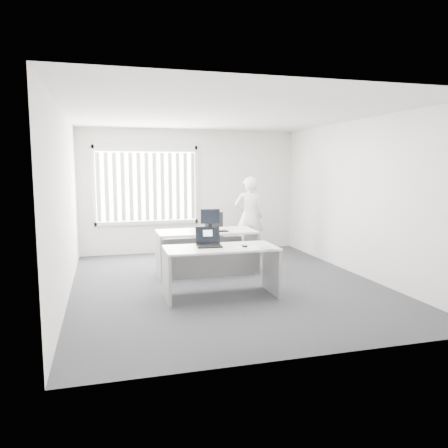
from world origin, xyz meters
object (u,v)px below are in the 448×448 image
object	(u,v)px
person	(249,217)
laptop	(209,237)
desk_far	(206,243)
monitor	(210,219)
office_chair	(219,248)
desk_near	(221,261)

from	to	relation	value
person	laptop	world-z (taller)	person
desk_far	monitor	world-z (taller)	monitor
office_chair	person	world-z (taller)	person
desk_far	person	size ratio (longest dim) A/B	1.01
desk_near	laptop	size ratio (longest dim) A/B	4.55
desk_near	laptop	xyz separation A→B (m)	(-0.16, 0.05, 0.36)
desk_near	desk_far	xyz separation A→B (m)	(0.11, 1.42, 0.03)
person	monitor	world-z (taller)	person
desk_far	monitor	distance (m)	0.50
desk_far	office_chair	distance (m)	0.94
desk_far	laptop	xyz separation A→B (m)	(-0.27, -1.36, 0.33)
office_chair	person	xyz separation A→B (m)	(0.84, 0.56, 0.56)
desk_far	office_chair	size ratio (longest dim) A/B	1.72
office_chair	monitor	bearing A→B (deg)	-145.11
desk_far	laptop	distance (m)	1.43
desk_near	laptop	world-z (taller)	laptop
desk_far	person	bearing A→B (deg)	46.52
laptop	monitor	distance (m)	1.67
desk_near	person	bearing A→B (deg)	63.89
office_chair	monitor	xyz separation A→B (m)	(-0.31, -0.53, 0.67)
laptop	office_chair	bearing A→B (deg)	76.60
laptop	monitor	world-z (taller)	monitor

